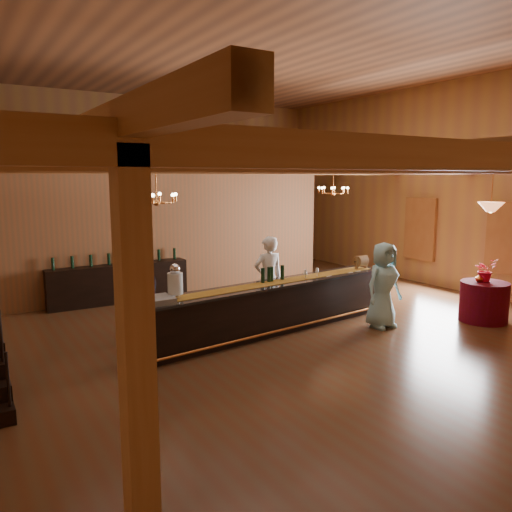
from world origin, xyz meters
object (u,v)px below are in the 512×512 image
guest (383,285)px  chandelier_right (333,190)px  staff_second (143,298)px  tasting_bar (271,308)px  beverage_dispenser (175,282)px  raffle_drum (361,261)px  backbar_shelf (119,283)px  round_table (484,302)px  chandelier_left (156,197)px  bartender (268,278)px  floor_plant (257,258)px  pendant_lamp (491,207)px

guest → chandelier_right: bearing=65.3°
staff_second → guest: bearing=126.7°
tasting_bar → staff_second: staff_second is taller
chandelier_right → staff_second: size_ratio=0.50×
beverage_dispenser → staff_second: size_ratio=0.38×
raffle_drum → backbar_shelf: 5.78m
tasting_bar → beverage_dispenser: size_ratio=9.80×
round_table → chandelier_left: (-6.10, 2.74, 2.21)m
bartender → guest: bartender is taller
floor_plant → chandelier_left: bearing=-142.0°
bartender → floor_plant: (2.00, 3.64, -0.24)m
raffle_drum → chandelier_right: (1.05, 2.25, 1.52)m
beverage_dispenser → chandelier_left: (0.16, 1.18, 1.37)m
backbar_shelf → staff_second: staff_second is taller
guest → chandelier_left: bearing=153.8°
backbar_shelf → chandelier_left: (-0.07, -2.92, 2.16)m
tasting_bar → raffle_drum: size_ratio=17.30×
round_table → beverage_dispenser: bearing=166.0°
chandelier_right → bartender: chandelier_right is taller
chandelier_left → pendant_lamp: 6.69m
backbar_shelf → guest: guest is taller
backbar_shelf → pendant_lamp: pendant_lamp is taller
chandelier_right → pendant_lamp: same height
tasting_bar → floor_plant: bearing=55.0°
raffle_drum → round_table: (1.66, -1.94, -0.73)m
raffle_drum → bartender: (-2.13, 0.53, -0.25)m
chandelier_left → staff_second: bearing=-156.7°
chandelier_right → backbar_shelf: bearing=164.9°
tasting_bar → chandelier_right: (3.62, 2.47, 2.17)m
pendant_lamp → guest: bearing=158.8°
beverage_dispenser → round_table: bearing=-14.0°
round_table → staff_second: staff_second is taller
chandelier_right → guest: chandelier_right is taller
chandelier_right → pendant_lamp: size_ratio=0.89×
staff_second → floor_plant: (4.71, 3.55, -0.14)m
pendant_lamp → bartender: size_ratio=0.50×
chandelier_left → bartender: chandelier_left is taller
round_table → floor_plant: 6.38m
tasting_bar → backbar_shelf: size_ratio=1.77×
pendant_lamp → tasting_bar: bearing=157.8°
chandelier_left → chandelier_right: 5.68m
raffle_drum → round_table: bearing=-49.6°
tasting_bar → guest: 2.32m
chandelier_left → staff_second: (-0.39, -0.17, -1.83)m
round_table → bartender: 4.55m
staff_second → raffle_drum: bearing=141.1°
beverage_dispenser → pendant_lamp: 6.55m
backbar_shelf → round_table: backbar_shelf is taller
raffle_drum → floor_plant: bearing=91.7°
pendant_lamp → guest: (-2.12, 0.82, -1.54)m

